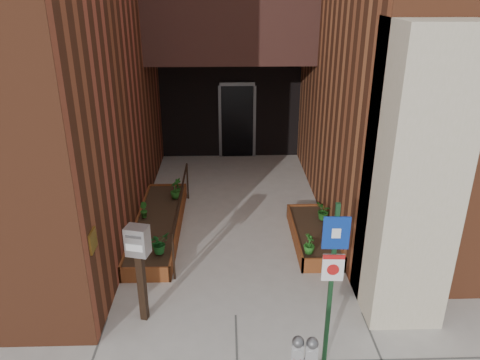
{
  "coord_description": "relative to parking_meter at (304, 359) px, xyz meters",
  "views": [
    {
      "loc": [
        -0.1,
        -5.89,
        4.84
      ],
      "look_at": [
        0.12,
        1.8,
        1.54
      ],
      "focal_mm": 35.0,
      "sensor_mm": 36.0,
      "label": 1
    }
  ],
  "objects": [
    {
      "name": "ground",
      "position": [
        -0.72,
        1.97,
        -1.01
      ],
      "size": [
        80.0,
        80.0,
        0.0
      ],
      "primitive_type": "plane",
      "color": "#9E9991",
      "rests_on": "ground"
    },
    {
      "name": "shrub_left_d",
      "position": [
        -1.97,
        5.96,
        -0.53
      ],
      "size": [
        0.26,
        0.26,
        0.35
      ],
      "primitive_type": "imported",
      "rotation": [
        0.0,
        0.0,
        5.5
      ],
      "color": "#1D5618",
      "rests_on": "planter_left"
    },
    {
      "name": "shrub_right_b",
      "position": [
        1.13,
        3.7,
        -0.53
      ],
      "size": [
        0.25,
        0.25,
        0.35
      ],
      "primitive_type": "imported",
      "rotation": [
        0.0,
        0.0,
        2.63
      ],
      "color": "#1D5819",
      "rests_on": "planter_right"
    },
    {
      "name": "sign_post",
      "position": [
        0.48,
        0.98,
        0.48
      ],
      "size": [
        0.33,
        0.08,
        2.41
      ],
      "color": "#14371C",
      "rests_on": "ground"
    },
    {
      "name": "shrub_left_c",
      "position": [
        -2.01,
        5.67,
        -0.51
      ],
      "size": [
        0.3,
        0.3,
        0.39
      ],
      "primitive_type": "imported",
      "rotation": [
        0.0,
        0.0,
        3.78
      ],
      "color": "#1D5217",
      "rests_on": "planter_left"
    },
    {
      "name": "planter_right",
      "position": [
        0.88,
        4.17,
        -0.87
      ],
      "size": [
        0.8,
        2.2,
        0.3
      ],
      "color": "brown",
      "rests_on": "ground"
    },
    {
      "name": "shrub_left_a",
      "position": [
        -2.06,
        3.37,
        -0.51
      ],
      "size": [
        0.5,
        0.5,
        0.4
      ],
      "primitive_type": "imported",
      "rotation": [
        0.0,
        0.0,
        0.88
      ],
      "color": "#195A1F",
      "rests_on": "planter_left"
    },
    {
      "name": "parking_meter",
      "position": [
        0.0,
        0.0,
        0.0
      ],
      "size": [
        0.3,
        0.16,
        1.3
      ],
      "color": "#B8B7BA",
      "rests_on": "ground"
    },
    {
      "name": "shrub_right_a",
      "position": [
        0.63,
        3.28,
        -0.52
      ],
      "size": [
        0.26,
        0.26,
        0.37
      ],
      "primitive_type": "imported",
      "rotation": [
        0.0,
        0.0,
        1.29
      ],
      "color": "#21611B",
      "rests_on": "planter_right"
    },
    {
      "name": "payment_dropbox",
      "position": [
        -2.13,
        1.95,
        0.16
      ],
      "size": [
        0.37,
        0.31,
        1.61
      ],
      "color": "black",
      "rests_on": "ground"
    },
    {
      "name": "planter_left",
      "position": [
        -2.27,
        4.67,
        -0.87
      ],
      "size": [
        0.9,
        3.6,
        0.3
      ],
      "color": "brown",
      "rests_on": "ground"
    },
    {
      "name": "handrail",
      "position": [
        -1.77,
        4.62,
        -0.26
      ],
      "size": [
        0.04,
        3.34,
        0.9
      ],
      "color": "black",
      "rests_on": "ground"
    },
    {
      "name": "shrub_left_b",
      "position": [
        -2.57,
        4.76,
        -0.54
      ],
      "size": [
        0.25,
        0.25,
        0.33
      ],
      "primitive_type": "imported",
      "rotation": [
        0.0,
        0.0,
        2.18
      ],
      "color": "#1F5919",
      "rests_on": "planter_left"
    },
    {
      "name": "shrub_right_c",
      "position": [
        1.13,
        4.54,
        -0.52
      ],
      "size": [
        0.43,
        0.43,
        0.37
      ],
      "primitive_type": "imported",
      "rotation": [
        0.0,
        0.0,
        4.36
      ],
      "color": "#1E5819",
      "rests_on": "planter_right"
    }
  ]
}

